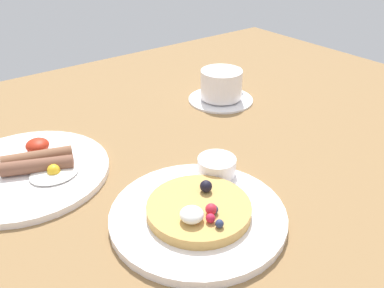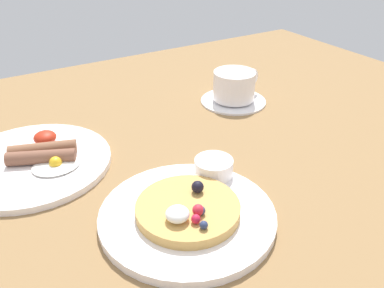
{
  "view_description": "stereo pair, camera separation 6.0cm",
  "coord_description": "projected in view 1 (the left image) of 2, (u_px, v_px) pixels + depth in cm",
  "views": [
    {
      "loc": [
        -31.84,
        -43.44,
        37.09
      ],
      "look_at": [
        2.79,
        2.1,
        4.0
      ],
      "focal_mm": 38.43,
      "sensor_mm": 36.0,
      "label": 1
    },
    {
      "loc": [
        -26.87,
        -46.82,
        37.09
      ],
      "look_at": [
        2.79,
        2.1,
        4.0
      ],
      "focal_mm": 38.43,
      "sensor_mm": 36.0,
      "label": 2
    }
  ],
  "objects": [
    {
      "name": "ground_plane",
      "position": [
        186.0,
        184.0,
        0.66
      ],
      "size": [
        150.3,
        120.87,
        3.0
      ],
      "primitive_type": "cube",
      "color": "olive"
    },
    {
      "name": "coffee_saucer",
      "position": [
        221.0,
        99.0,
        0.91
      ],
      "size": [
        14.18,
        14.18,
        0.82
      ],
      "primitive_type": "cylinder",
      "color": "white",
      "rests_on": "ground_plane"
    },
    {
      "name": "pancake_plate",
      "position": [
        198.0,
        216.0,
        0.56
      ],
      "size": [
        24.06,
        24.06,
        1.28
      ],
      "primitive_type": "cylinder",
      "color": "white",
      "rests_on": "ground_plane"
    },
    {
      "name": "coffee_cup",
      "position": [
        222.0,
        83.0,
        0.89
      ],
      "size": [
        12.05,
        9.0,
        6.1
      ],
      "color": "white",
      "rests_on": "coffee_saucer"
    },
    {
      "name": "fried_breakfast",
      "position": [
        41.0,
        161.0,
        0.65
      ],
      "size": [
        11.75,
        13.87,
        2.45
      ],
      "color": "brown",
      "rests_on": "breakfast_plate"
    },
    {
      "name": "syrup_ramekin",
      "position": [
        217.0,
        166.0,
        0.63
      ],
      "size": [
        5.93,
        5.93,
        2.67
      ],
      "color": "white",
      "rests_on": "pancake_plate"
    },
    {
      "name": "breakfast_plate",
      "position": [
        26.0,
        172.0,
        0.65
      ],
      "size": [
        25.95,
        25.95,
        1.08
      ],
      "primitive_type": "cylinder",
      "color": "white",
      "rests_on": "ground_plane"
    },
    {
      "name": "pancake_with_berries",
      "position": [
        199.0,
        209.0,
        0.55
      ],
      "size": [
        14.09,
        14.09,
        3.31
      ],
      "color": "tan",
      "rests_on": "pancake_plate"
    }
  ]
}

